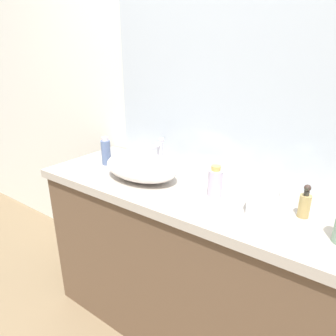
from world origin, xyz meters
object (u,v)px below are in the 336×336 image
sink_basin (141,167)px  perfume_bottle (106,152)px  lotion_bottle (305,204)px  tissue_box (264,196)px  spray_can (215,182)px

sink_basin → perfume_bottle: perfume_bottle is taller
sink_basin → lotion_bottle: bearing=5.5°
perfume_bottle → tissue_box: bearing=-1.7°
spray_can → tissue_box: bearing=-5.4°
perfume_bottle → lotion_bottle: bearing=1.2°
lotion_bottle → tissue_box: size_ratio=0.83×
sink_basin → lotion_bottle: 0.77m
perfume_bottle → tissue_box: tissue_box is taller
perfume_bottle → sink_basin: bearing=-9.5°
sink_basin → spray_can: bearing=6.4°
spray_can → sink_basin: bearing=-173.6°
lotion_bottle → spray_can: bearing=-175.4°
lotion_bottle → spray_can: 0.37m
spray_can → tissue_box: size_ratio=0.86×
lotion_bottle → spray_can: (-0.37, -0.03, 0.01)m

